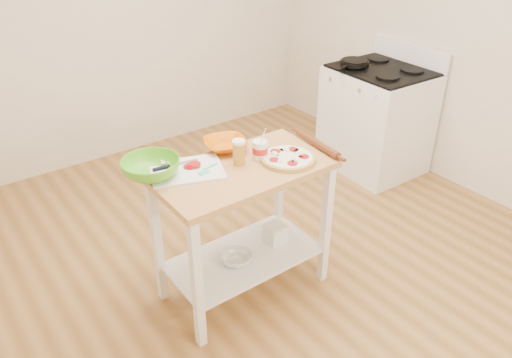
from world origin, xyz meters
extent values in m
cube|color=#9E713A|center=(0.00, 0.00, -0.01)|extent=(4.00, 4.50, 0.02)
cube|color=beige|center=(0.00, 2.26, 1.35)|extent=(4.00, 0.02, 2.70)
cube|color=beige|center=(2.01, 0.00, 1.35)|extent=(0.02, 4.50, 2.70)
cube|color=tan|center=(-0.30, -0.09, 0.88)|extent=(1.03, 0.56, 0.04)
cube|color=white|center=(-0.30, -0.09, 0.25)|extent=(0.95, 0.50, 0.02)
cube|color=white|center=(-0.77, -0.32, 0.43)|extent=(0.05, 0.05, 0.86)
cube|color=white|center=(-0.76, 0.15, 0.43)|extent=(0.05, 0.05, 0.86)
cube|color=white|center=(0.17, -0.33, 0.43)|extent=(0.05, 0.05, 0.86)
cube|color=white|center=(0.17, 0.15, 0.43)|extent=(0.05, 0.05, 0.86)
cube|color=white|center=(1.64, 0.57, 0.46)|extent=(0.72, 0.84, 0.92)
cube|color=black|center=(1.64, 0.57, 0.93)|extent=(0.68, 0.80, 0.02)
cube|color=white|center=(1.97, 0.56, 1.02)|extent=(0.06, 0.82, 0.18)
cylinder|color=black|center=(1.49, 0.76, 0.98)|extent=(0.25, 0.25, 0.03)
cube|color=black|center=(1.30, 0.71, 0.98)|extent=(0.16, 0.06, 0.02)
cylinder|color=tan|center=(-0.03, -0.17, 0.91)|extent=(0.32, 0.32, 0.02)
cylinder|color=tan|center=(-0.03, -0.17, 0.92)|extent=(0.32, 0.32, 0.01)
cylinder|color=white|center=(-0.03, -0.17, 0.92)|extent=(0.29, 0.29, 0.01)
cylinder|color=#A51013|center=(0.05, -0.13, 0.93)|extent=(0.06, 0.06, 0.01)
cylinder|color=#A51013|center=(-0.05, -0.08, 0.93)|extent=(0.06, 0.06, 0.01)
cylinder|color=#A51013|center=(-0.13, -0.17, 0.93)|extent=(0.06, 0.06, 0.01)
cylinder|color=#A51013|center=(-0.07, -0.26, 0.93)|extent=(0.06, 0.06, 0.01)
cylinder|color=#A51013|center=(0.03, -0.24, 0.93)|extent=(0.06, 0.06, 0.01)
sphere|color=white|center=(0.00, -0.12, 0.93)|extent=(0.04, 0.04, 0.04)
sphere|color=white|center=(-0.08, -0.11, 0.93)|extent=(0.04, 0.04, 0.04)
sphere|color=white|center=(-0.11, -0.20, 0.93)|extent=(0.04, 0.04, 0.04)
sphere|color=white|center=(-0.03, -0.25, 0.93)|extent=(0.04, 0.04, 0.04)
sphere|color=white|center=(0.04, -0.20, 0.93)|extent=(0.04, 0.04, 0.04)
plane|color=#154F13|center=(0.06, -0.15, 0.93)|extent=(0.03, 0.03, 0.00)
plane|color=#154F13|center=(-0.01, -0.09, 0.93)|extent=(0.03, 0.03, 0.00)
plane|color=#154F13|center=(-0.08, -0.13, 0.93)|extent=(0.04, 0.04, 0.00)
plane|color=#154F13|center=(-0.11, -0.20, 0.93)|extent=(0.03, 0.03, 0.00)
plane|color=#154F13|center=(-0.05, -0.24, 0.93)|extent=(0.03, 0.03, 0.00)
plane|color=#154F13|center=(0.02, -0.23, 0.93)|extent=(0.04, 0.04, 0.00)
plane|color=#154F13|center=(0.04, -0.15, 0.93)|extent=(0.03, 0.03, 0.00)
plane|color=#154F13|center=(-0.01, -0.09, 0.93)|extent=(0.03, 0.03, 0.00)
cube|color=white|center=(-0.57, 0.06, 0.91)|extent=(0.48, 0.42, 0.01)
cube|color=#F4EACC|center=(-0.66, 0.17, 0.92)|extent=(0.03, 0.03, 0.02)
cube|color=#F4EACC|center=(-0.63, 0.16, 0.92)|extent=(0.03, 0.03, 0.02)
cube|color=#F4EACC|center=(-0.60, 0.15, 0.92)|extent=(0.03, 0.03, 0.02)
cube|color=#F4EACC|center=(-0.65, 0.20, 0.92)|extent=(0.03, 0.03, 0.02)
cube|color=#F4EACC|center=(-0.62, 0.19, 0.92)|extent=(0.03, 0.03, 0.02)
cube|color=#F4EACC|center=(-0.58, 0.18, 0.92)|extent=(0.03, 0.03, 0.02)
cylinder|color=#A51013|center=(-0.55, 0.07, 0.92)|extent=(0.07, 0.07, 0.01)
cylinder|color=#A51013|center=(-0.53, 0.07, 0.92)|extent=(0.07, 0.07, 0.01)
cylinder|color=#A51013|center=(-0.52, 0.06, 0.93)|extent=(0.07, 0.07, 0.01)
cube|color=#44D6C2|center=(-0.52, -0.03, 0.92)|extent=(0.06, 0.04, 0.01)
cylinder|color=#44D6C2|center=(-0.45, 0.00, 0.92)|extent=(0.10, 0.03, 0.01)
cube|color=silver|center=(-0.56, 0.14, 0.91)|extent=(0.18, 0.05, 0.00)
cube|color=black|center=(-0.69, 0.15, 0.92)|extent=(0.10, 0.04, 0.01)
imported|color=#D05E02|center=(-0.25, 0.16, 0.93)|extent=(0.32, 0.32, 0.06)
imported|color=#57B722|center=(-0.76, 0.13, 0.95)|extent=(0.34, 0.34, 0.10)
cylinder|color=#B67F28|center=(-0.29, -0.04, 0.97)|extent=(0.07, 0.07, 0.13)
cylinder|color=white|center=(-0.29, -0.04, 1.04)|extent=(0.07, 0.07, 0.02)
cylinder|color=white|center=(-0.15, -0.06, 0.95)|extent=(0.09, 0.09, 0.11)
cylinder|color=red|center=(-0.15, -0.06, 0.95)|extent=(0.09, 0.09, 0.04)
cylinder|color=silver|center=(-0.13, -0.06, 1.04)|extent=(0.01, 0.06, 0.11)
cylinder|color=#623016|center=(0.22, -0.15, 0.92)|extent=(0.08, 0.39, 0.05)
imported|color=silver|center=(-0.37, -0.11, 0.29)|extent=(0.20, 0.20, 0.06)
cube|color=white|center=(-0.04, -0.08, 0.32)|extent=(0.12, 0.12, 0.12)
camera|label=1|loc=(-1.71, -2.13, 2.27)|focal=35.00mm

